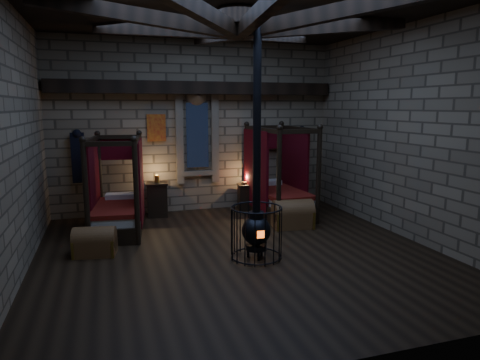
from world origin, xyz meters
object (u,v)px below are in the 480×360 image
object	(u,v)px
trunk_left	(95,242)
stove	(256,226)
bed_left	(118,209)
bed_right	(278,193)
trunk_right	(293,215)

from	to	relation	value
trunk_left	stove	distance (m)	2.88
bed_left	trunk_left	size ratio (longest dim) A/B	2.55
bed_right	stove	world-z (taller)	stove
bed_right	trunk_left	world-z (taller)	bed_right
bed_left	stove	bearing A→B (deg)	-39.74
bed_right	trunk_left	xyz separation A→B (m)	(-4.21, -1.70, -0.29)
bed_left	bed_right	bearing A→B (deg)	11.91
bed_left	trunk_right	world-z (taller)	bed_left
bed_left	trunk_left	distance (m)	1.49
bed_right	stove	xyz separation A→B (m)	(-1.53, -2.70, 0.05)
trunk_left	stove	bearing A→B (deg)	-10.42
bed_left	trunk_right	bearing A→B (deg)	-5.50
bed_left	trunk_left	bearing A→B (deg)	-100.67
trunk_left	bed_right	bearing A→B (deg)	31.99
bed_right	trunk_left	size ratio (longest dim) A/B	2.71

